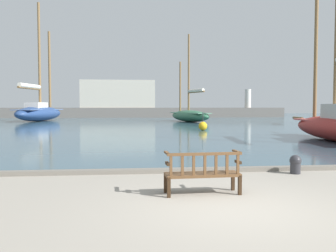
{
  "coord_description": "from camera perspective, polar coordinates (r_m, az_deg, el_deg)",
  "views": [
    {
      "loc": [
        -1.96,
        -6.62,
        1.89
      ],
      "look_at": [
        -0.19,
        10.0,
        1.0
      ],
      "focal_mm": 40.0,
      "sensor_mm": 36.0,
      "label": 1
    }
  ],
  "objects": [
    {
      "name": "ground_plane",
      "position": [
        7.16,
        10.3,
        -12.29
      ],
      "size": [
        160.0,
        160.0,
        0.0
      ],
      "primitive_type": "plane",
      "color": "gray"
    },
    {
      "name": "harbor_water",
      "position": [
        50.69,
        -3.86,
        0.94
      ],
      "size": [
        100.0,
        80.0,
        0.08
      ],
      "primitive_type": "cube",
      "color": "#385666",
      "rests_on": "ground"
    },
    {
      "name": "quay_edge_kerb",
      "position": [
        10.81,
        4.51,
        -6.7
      ],
      "size": [
        40.0,
        0.3,
        0.12
      ],
      "primitive_type": "cube",
      "color": "slate",
      "rests_on": "ground"
    },
    {
      "name": "park_bench",
      "position": [
        8.09,
        5.3,
        -7.06
      ],
      "size": [
        1.62,
        0.6,
        0.92
      ],
      "color": "#322113",
      "rests_on": "ground"
    },
    {
      "name": "sailboat_distant_harbor",
      "position": [
        48.17,
        -19.04,
        2.19
      ],
      "size": [
        5.2,
        11.3,
        14.33
      ],
      "color": "navy",
      "rests_on": "harbor_water"
    },
    {
      "name": "sailboat_nearest_port",
      "position": [
        43.49,
        3.29,
        1.76
      ],
      "size": [
        4.48,
        9.43,
        10.11
      ],
      "color": "#2D6647",
      "rests_on": "harbor_water"
    },
    {
      "name": "mooring_bollard",
      "position": [
        11.08,
        18.84,
        -5.45
      ],
      "size": [
        0.33,
        0.33,
        0.53
      ],
      "color": "#2D2D33",
      "rests_on": "ground"
    },
    {
      "name": "channel_buoy",
      "position": [
        28.03,
        5.34,
        0.0
      ],
      "size": [
        0.65,
        0.65,
        1.35
      ],
      "color": "gold",
      "rests_on": "harbor_water"
    },
    {
      "name": "far_breakwater",
      "position": [
        60.16,
        -5.24,
        3.04
      ],
      "size": [
        47.06,
        2.4,
        6.03
      ],
      "color": "#66605B",
      "rests_on": "ground"
    }
  ]
}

